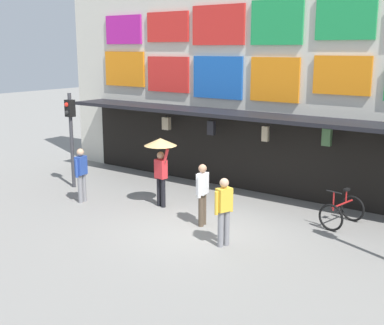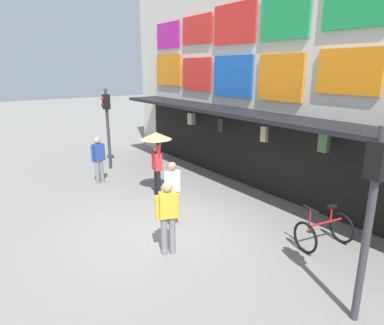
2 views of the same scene
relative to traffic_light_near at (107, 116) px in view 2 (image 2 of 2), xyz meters
The scene contains 9 objects.
ground_plane 6.30m from the traffic_light_near, ahead, with size 80.00×80.00×0.00m, color gray.
shopfront 7.21m from the traffic_light_near, 32.69° to the left, with size 18.00×2.60×8.00m.
traffic_light_near is the anchor object (origin of this frame).
traffic_light_far 10.47m from the traffic_light_near, ahead, with size 0.32×0.35×3.20m.
bicycle_parked 9.09m from the traffic_light_near, 10.34° to the left, with size 0.92×1.27×1.05m.
pedestrian_with_umbrella 3.84m from the traffic_light_near, ahead, with size 0.96×0.96×2.08m.
pedestrian_in_black 5.90m from the traffic_light_near, ahead, with size 0.29×0.52×1.68m.
pedestrian_in_yellow 2.19m from the traffic_light_near, 32.83° to the right, with size 0.29×0.52×1.68m.
pedestrian_in_purple 7.23m from the traffic_light_near, 11.68° to the right, with size 0.33×0.50×1.68m.
Camera 2 is at (6.86, -4.03, 3.98)m, focal length 31.47 mm.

